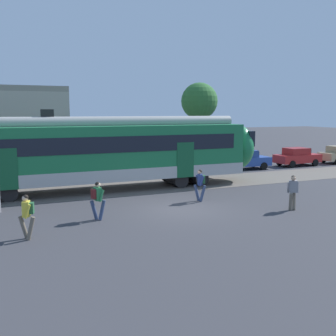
{
  "coord_description": "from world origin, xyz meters",
  "views": [
    {
      "loc": [
        -7.6,
        -16.59,
        4.62
      ],
      "look_at": [
        0.51,
        2.65,
        1.6
      ],
      "focal_mm": 42.0,
      "sensor_mm": 36.0,
      "label": 1
    }
  ],
  "objects_px": {
    "parked_car_red": "(297,157)",
    "pedestrian_green": "(97,197)",
    "pedestrian_yellow": "(27,213)",
    "pedestrian_navy": "(200,182)",
    "pedestrian_grey": "(293,189)",
    "parked_car_blue": "(245,160)"
  },
  "relations": [
    {
      "from": "pedestrian_green",
      "to": "pedestrian_navy",
      "type": "bearing_deg",
      "value": 14.35
    },
    {
      "from": "pedestrian_yellow",
      "to": "pedestrian_green",
      "type": "relative_size",
      "value": 1.0
    },
    {
      "from": "pedestrian_navy",
      "to": "pedestrian_grey",
      "type": "distance_m",
      "value": 4.58
    },
    {
      "from": "pedestrian_green",
      "to": "pedestrian_grey",
      "type": "relative_size",
      "value": 1.0
    },
    {
      "from": "pedestrian_green",
      "to": "pedestrian_grey",
      "type": "bearing_deg",
      "value": -11.87
    },
    {
      "from": "pedestrian_navy",
      "to": "pedestrian_grey",
      "type": "xyz_separation_m",
      "value": [
        3.16,
        -3.31,
        0.0
      ]
    },
    {
      "from": "pedestrian_green",
      "to": "pedestrian_navy",
      "type": "distance_m",
      "value": 5.87
    },
    {
      "from": "parked_car_red",
      "to": "pedestrian_green",
      "type": "bearing_deg",
      "value": -152.55
    },
    {
      "from": "pedestrian_green",
      "to": "parked_car_red",
      "type": "xyz_separation_m",
      "value": [
        19.52,
        10.14,
        -0.21
      ]
    },
    {
      "from": "pedestrian_green",
      "to": "pedestrian_navy",
      "type": "relative_size",
      "value": 1.0
    },
    {
      "from": "parked_car_blue",
      "to": "parked_car_red",
      "type": "relative_size",
      "value": 1.01
    },
    {
      "from": "pedestrian_yellow",
      "to": "pedestrian_grey",
      "type": "bearing_deg",
      "value": -1.53
    },
    {
      "from": "pedestrian_green",
      "to": "parked_car_red",
      "type": "height_order",
      "value": "pedestrian_green"
    },
    {
      "from": "parked_car_red",
      "to": "parked_car_blue",
      "type": "bearing_deg",
      "value": 179.56
    },
    {
      "from": "pedestrian_green",
      "to": "pedestrian_navy",
      "type": "xyz_separation_m",
      "value": [
        5.69,
        1.46,
        0.0
      ]
    },
    {
      "from": "pedestrian_yellow",
      "to": "pedestrian_navy",
      "type": "xyz_separation_m",
      "value": [
        8.6,
        3.0,
        0.0
      ]
    },
    {
      "from": "pedestrian_navy",
      "to": "pedestrian_grey",
      "type": "height_order",
      "value": "same"
    },
    {
      "from": "pedestrian_yellow",
      "to": "pedestrian_grey",
      "type": "height_order",
      "value": "same"
    },
    {
      "from": "parked_car_blue",
      "to": "parked_car_red",
      "type": "height_order",
      "value": "same"
    },
    {
      "from": "pedestrian_yellow",
      "to": "pedestrian_grey",
      "type": "relative_size",
      "value": 1.0
    },
    {
      "from": "parked_car_blue",
      "to": "parked_car_red",
      "type": "bearing_deg",
      "value": -0.44
    },
    {
      "from": "pedestrian_yellow",
      "to": "parked_car_red",
      "type": "height_order",
      "value": "pedestrian_yellow"
    }
  ]
}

